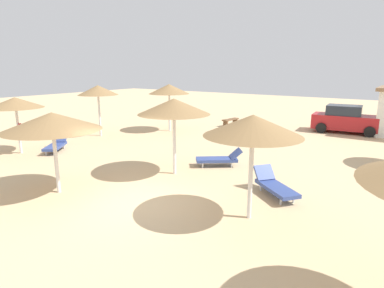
# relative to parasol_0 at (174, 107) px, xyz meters

# --- Properties ---
(ground_plane) EXTENTS (80.00, 80.00, 0.00)m
(ground_plane) POSITION_rel_parasol_0_xyz_m (0.60, -2.69, -2.60)
(ground_plane) COLOR #D1B284
(parasol_0) EXTENTS (2.72, 2.72, 2.91)m
(parasol_0) POSITION_rel_parasol_0_xyz_m (0.00, 0.00, 0.00)
(parasol_0) COLOR silver
(parasol_0) RESTS_ON ground
(parasol_2) EXTENTS (2.51, 2.51, 2.68)m
(parasol_2) POSITION_rel_parasol_0_xyz_m (-7.96, -1.80, -0.21)
(parasol_2) COLOR silver
(parasol_2) RESTS_ON ground
(parasol_3) EXTENTS (2.58, 2.58, 2.85)m
(parasol_3) POSITION_rel_parasol_0_xyz_m (4.00, -1.84, -0.05)
(parasol_3) COLOR silver
(parasol_3) RESTS_ON ground
(parasol_6) EXTENTS (3.04, 3.04, 2.65)m
(parasol_6) POSITION_rel_parasol_0_xyz_m (-1.96, -3.71, -0.24)
(parasol_6) COLOR silver
(parasol_6) RESTS_ON ground
(parasol_7) EXTENTS (2.34, 2.34, 3.02)m
(parasol_7) POSITION_rel_parasol_0_xyz_m (-8.08, 3.10, 0.11)
(parasol_7) COLOR silver
(parasol_7) RESTS_ON ground
(parasol_8) EXTENTS (2.60, 2.60, 3.00)m
(parasol_8) POSITION_rel_parasol_0_xyz_m (-5.64, 6.72, 0.08)
(parasol_8) COLOR silver
(parasol_8) RESTS_ON ground
(lounger_0) EXTENTS (1.88, 1.67, 0.73)m
(lounger_0) POSITION_rel_parasol_0_xyz_m (0.95, 1.85, -2.29)
(lounger_0) COLOR #33478C
(lounger_0) RESTS_ON ground
(lounger_2) EXTENTS (1.64, 1.85, 0.80)m
(lounger_2) POSITION_rel_parasol_0_xyz_m (-6.92, -0.61, -2.28)
(lounger_2) COLOR #33478C
(lounger_2) RESTS_ON ground
(lounger_3) EXTENTS (1.87, 1.64, 0.78)m
(lounger_3) POSITION_rel_parasol_0_xyz_m (3.96, 0.12, -2.28)
(lounger_3) COLOR #33478C
(lounger_3) RESTS_ON ground
(bench_0) EXTENTS (0.63, 1.54, 0.49)m
(bench_0) POSITION_rel_parasol_0_xyz_m (-3.27, 10.65, -2.26)
(bench_0) COLOR brown
(bench_0) RESTS_ON ground
(parked_car) EXTENTS (4.14, 2.28, 1.72)m
(parked_car) POSITION_rel_parasol_0_xyz_m (3.86, 12.62, -1.78)
(parked_car) COLOR #B21E23
(parked_car) RESTS_ON ground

